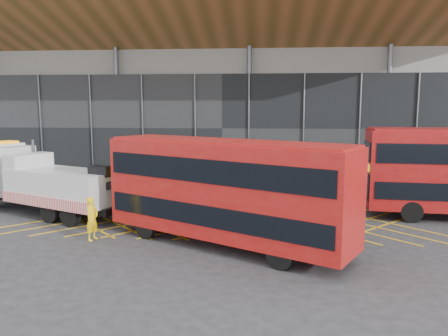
{
  "coord_description": "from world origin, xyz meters",
  "views": [
    {
      "loc": [
        4.96,
        -21.17,
        5.61
      ],
      "look_at": [
        3.0,
        1.5,
        2.4
      ],
      "focal_mm": 35.0,
      "sensor_mm": 36.0,
      "label": 1
    }
  ],
  "objects": [
    {
      "name": "ground_plane",
      "position": [
        0.0,
        0.0,
        0.0
      ],
      "size": [
        120.0,
        120.0,
        0.0
      ],
      "primitive_type": "plane",
      "color": "#28282A"
    },
    {
      "name": "road_markings",
      "position": [
        3.2,
        0.0,
        0.01
      ],
      "size": [
        23.16,
        7.16,
        0.01
      ],
      "color": "gold",
      "rests_on": "ground_plane"
    },
    {
      "name": "construction_building",
      "position": [
        1.92,
        18.4,
        8.98
      ],
      "size": [
        55.0,
        23.97,
        18.0
      ],
      "color": "gray",
      "rests_on": "ground_plane"
    },
    {
      "name": "recovery_truck",
      "position": [
        -6.65,
        0.5,
        1.75
      ],
      "size": [
        10.45,
        6.18,
        3.78
      ],
      "rotation": [
        0.0,
        0.0,
        -0.43
      ],
      "color": "black",
      "rests_on": "ground_plane"
    },
    {
      "name": "bus_towed",
      "position": [
        3.5,
        -4.1,
        2.39
      ],
      "size": [
        10.37,
        7.28,
        4.3
      ],
      "rotation": [
        0.0,
        0.0,
        -0.51
      ],
      "color": "#9E0F0C",
      "rests_on": "ground_plane"
    },
    {
      "name": "worker",
      "position": [
        -2.13,
        -3.81,
        0.92
      ],
      "size": [
        0.6,
        0.76,
        1.85
      ],
      "primitive_type": "imported",
      "rotation": [
        0.0,
        0.0,
        1.31
      ],
      "color": "yellow",
      "rests_on": "ground_plane"
    }
  ]
}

